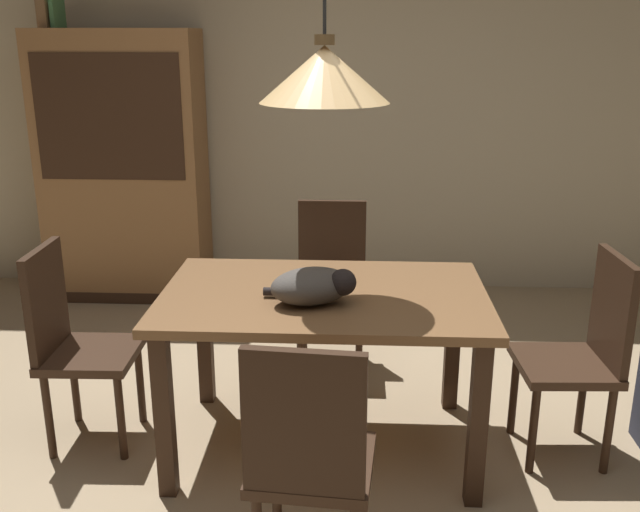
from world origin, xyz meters
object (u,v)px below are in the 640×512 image
object	(u,v)px
dining_table	(324,314)
chair_near_front	(309,456)
chair_right_side	(584,348)
chair_left_side	(73,338)
chair_far_back	(331,278)
cat_sleeping	(315,286)
pendant_lamp	(324,74)
book_green_slim	(57,7)
book_brown_thick	(48,11)
hutch_bookcase	(124,173)

from	to	relation	value
dining_table	chair_near_front	distance (m)	0.89
chair_right_side	chair_left_side	world-z (taller)	same
chair_left_side	chair_near_front	bearing A→B (deg)	-37.99
chair_far_back	cat_sleeping	xyz separation A→B (m)	(-0.03, -1.01, 0.32)
chair_far_back	chair_left_side	world-z (taller)	same
chair_right_side	chair_far_back	bearing A→B (deg)	142.23
chair_right_side	pendant_lamp	xyz separation A→B (m)	(-1.13, -0.00, 1.15)
book_green_slim	pendant_lamp	bearing A→B (deg)	-46.46
chair_right_side	book_green_slim	world-z (taller)	book_green_slim
chair_left_side	book_brown_thick	size ratio (longest dim) A/B	3.88
chair_near_front	chair_left_side	xyz separation A→B (m)	(-1.12, 0.88, 0.00)
chair_near_front	cat_sleeping	distance (m)	0.81
chair_far_back	cat_sleeping	size ratio (longest dim) A/B	2.28
chair_right_side	chair_far_back	distance (m)	1.43
dining_table	book_green_slim	bearing A→B (deg)	133.54
chair_right_side	chair_left_side	size ratio (longest dim) A/B	1.00
hutch_bookcase	chair_far_back	bearing A→B (deg)	-35.47
book_brown_thick	cat_sleeping	bearing A→B (deg)	-47.93
chair_near_front	book_brown_thick	xyz separation A→B (m)	(-1.89, 2.81, 1.45)
book_brown_thick	hutch_bookcase	bearing A→B (deg)	-0.21
hutch_bookcase	chair_near_front	bearing A→B (deg)	-62.31
chair_near_front	dining_table	bearing A→B (deg)	89.55
chair_far_back	book_brown_thick	bearing A→B (deg)	150.89
pendant_lamp	book_green_slim	size ratio (longest dim) A/B	5.00
cat_sleeping	dining_table	bearing A→B (deg)	76.27
chair_right_side	cat_sleeping	size ratio (longest dim) A/B	2.28
hutch_bookcase	book_green_slim	distance (m)	1.15
pendant_lamp	hutch_bookcase	xyz separation A→B (m)	(-1.48, 1.94, -0.77)
dining_table	hutch_bookcase	size ratio (longest dim) A/B	0.76
chair_far_back	chair_near_front	bearing A→B (deg)	-90.21
chair_near_front	chair_left_side	size ratio (longest dim) A/B	1.00
dining_table	chair_right_side	size ratio (longest dim) A/B	1.51
cat_sleeping	book_brown_thick	bearing A→B (deg)	132.07
chair_near_front	hutch_bookcase	xyz separation A→B (m)	(-1.48, 2.81, 0.38)
chair_near_front	chair_left_side	distance (m)	1.42
chair_right_side	book_green_slim	distance (m)	3.83
dining_table	cat_sleeping	bearing A→B (deg)	-103.73
cat_sleeping	pendant_lamp	xyz separation A→B (m)	(0.03, 0.13, 0.84)
cat_sleeping	book_green_slim	world-z (taller)	book_green_slim
chair_right_side	chair_far_back	xyz separation A→B (m)	(-1.13, 0.87, 0.00)
dining_table	book_green_slim	world-z (taller)	book_green_slim
pendant_lamp	chair_far_back	bearing A→B (deg)	90.02
dining_table	cat_sleeping	world-z (taller)	cat_sleeping
chair_right_side	cat_sleeping	distance (m)	1.21
chair_left_side	pendant_lamp	distance (m)	1.61
cat_sleeping	hutch_bookcase	size ratio (longest dim) A/B	0.22
pendant_lamp	book_brown_thick	xyz separation A→B (m)	(-1.90, 1.94, 0.30)
cat_sleeping	book_green_slim	distance (m)	2.98
chair_near_front	chair_far_back	distance (m)	1.76
pendant_lamp	chair_left_side	bearing A→B (deg)	-179.89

